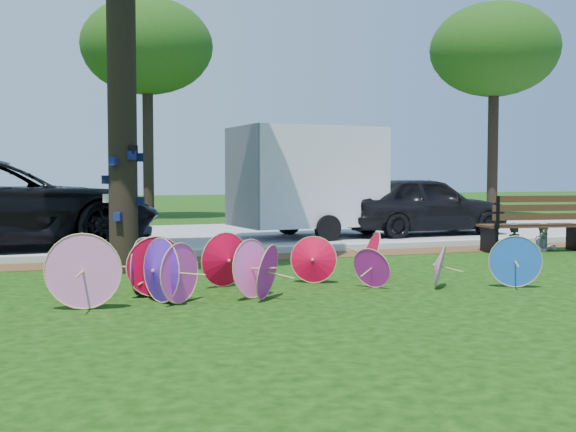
% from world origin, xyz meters
% --- Properties ---
extents(ground, '(90.00, 90.00, 0.00)m').
position_xyz_m(ground, '(0.00, 0.00, 0.00)').
color(ground, black).
rests_on(ground, ground).
extents(mulch_strip, '(90.00, 1.00, 0.01)m').
position_xyz_m(mulch_strip, '(0.00, 4.50, 0.01)').
color(mulch_strip, '#472D16').
rests_on(mulch_strip, ground).
extents(curb, '(90.00, 0.30, 0.12)m').
position_xyz_m(curb, '(0.00, 5.20, 0.06)').
color(curb, '#B7B5AD').
rests_on(curb, ground).
extents(street, '(90.00, 8.00, 0.01)m').
position_xyz_m(street, '(0.00, 9.35, 0.01)').
color(street, gray).
rests_on(street, ground).
extents(parasol_pile, '(6.30, 1.93, 0.87)m').
position_xyz_m(parasol_pile, '(-0.55, 0.74, 0.36)').
color(parasol_pile, red).
rests_on(parasol_pile, ground).
extents(dark_pickup, '(4.38, 1.89, 1.47)m').
position_xyz_m(dark_pickup, '(6.17, 7.83, 0.74)').
color(dark_pickup, black).
rests_on(dark_pickup, ground).
extents(cargo_trailer, '(3.47, 2.37, 2.91)m').
position_xyz_m(cargo_trailer, '(3.18, 8.08, 1.46)').
color(cargo_trailer, silver).
rests_on(cargo_trailer, ground).
extents(park_bench, '(2.18, 1.10, 1.09)m').
position_xyz_m(park_bench, '(6.20, 3.72, 0.54)').
color(park_bench, black).
rests_on(park_bench, ground).
extents(person_left, '(0.45, 0.35, 1.09)m').
position_xyz_m(person_left, '(5.85, 3.77, 0.55)').
color(person_left, '#353748').
rests_on(person_left, ground).
extents(person_right, '(0.59, 0.50, 1.05)m').
position_xyz_m(person_right, '(6.55, 3.77, 0.52)').
color(person_right, '#B7B6C0').
rests_on(person_right, ground).
extents(bg_trees, '(23.55, 7.94, 7.40)m').
position_xyz_m(bg_trees, '(1.96, 14.38, 5.77)').
color(bg_trees, black).
rests_on(bg_trees, ground).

